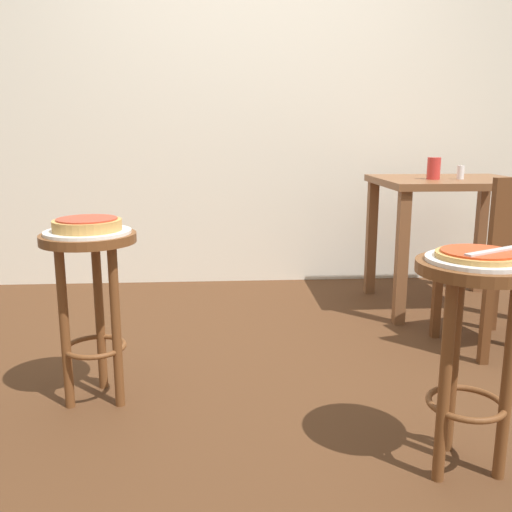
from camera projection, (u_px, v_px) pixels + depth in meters
ground_plane at (269, 374)px, 2.47m from camera, size 6.00×6.00×0.00m
back_wall at (249, 62)px, 3.76m from camera, size 6.00×0.10×3.00m
stool_foreground at (473, 321)px, 1.68m from camera, size 0.36×0.36×0.67m
serving_plate_foreground at (478, 260)px, 1.64m from camera, size 0.30×0.30×0.01m
pizza_foreground at (479, 254)px, 1.63m from camera, size 0.25×0.25×0.02m
stool_middle at (91, 281)px, 2.13m from camera, size 0.36×0.36×0.67m
serving_plate_middle at (88, 232)px, 2.09m from camera, size 0.32×0.32×0.01m
pizza_middle at (87, 224)px, 2.09m from camera, size 0.25×0.25×0.05m
dining_table at (448, 202)px, 3.32m from camera, size 0.83×0.72×0.78m
cup_near_edge at (434, 168)px, 3.20m from camera, size 0.07×0.07×0.12m
condiment_shaker at (461, 172)px, 3.22m from camera, size 0.04×0.04×0.08m
wooden_chair at (505, 257)px, 2.65m from camera, size 0.49×0.49×0.85m
pizza_server_knife at (492, 251)px, 1.61m from camera, size 0.20×0.13×0.01m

